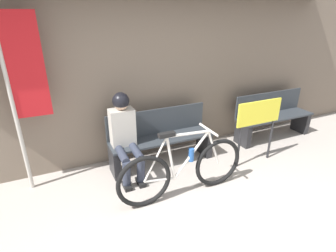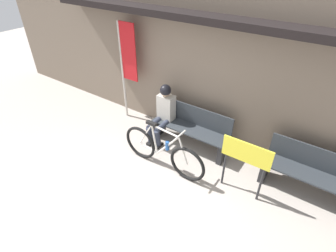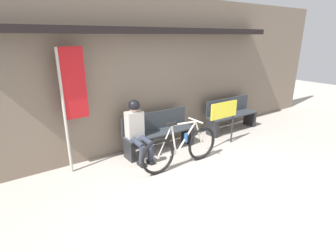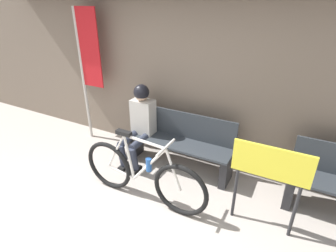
# 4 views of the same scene
# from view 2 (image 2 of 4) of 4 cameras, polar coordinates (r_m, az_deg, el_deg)

# --- Properties ---
(ground_plane) EXTENTS (24.00, 24.00, 0.00)m
(ground_plane) POSITION_cam_2_polar(r_m,az_deg,el_deg) (4.44, -10.75, -17.27)
(ground_plane) COLOR #ADA399
(storefront_wall) EXTENTS (12.00, 0.56, 3.20)m
(storefront_wall) POSITION_cam_2_polar(r_m,az_deg,el_deg) (5.09, 7.34, 13.73)
(storefront_wall) COLOR #756656
(storefront_wall) RESTS_ON ground_plane
(park_bench_near) EXTENTS (1.62, 0.42, 0.85)m
(park_bench_near) POSITION_cam_2_polar(r_m,az_deg,el_deg) (5.31, 4.99, -0.66)
(park_bench_near) COLOR #2D3338
(park_bench_near) RESTS_ON ground_plane
(bicycle) EXTENTS (1.74, 0.40, 0.93)m
(bicycle) POSITION_cam_2_polar(r_m,az_deg,el_deg) (4.77, -1.18, -5.63)
(bicycle) COLOR black
(bicycle) RESTS_ON ground_plane
(person_seated) EXTENTS (0.34, 0.64, 1.23)m
(person_seated) POSITION_cam_2_polar(r_m,az_deg,el_deg) (5.33, -1.02, 3.53)
(person_seated) COLOR #2D3342
(person_seated) RESTS_ON ground_plane
(park_bench_far) EXTENTS (1.54, 0.42, 0.85)m
(park_bench_far) POSITION_cam_2_polar(r_m,az_deg,el_deg) (4.89, 29.05, -9.49)
(park_bench_far) COLOR #2D3338
(park_bench_far) RESTS_ON ground_plane
(banner_pole) EXTENTS (0.45, 0.05, 2.23)m
(banner_pole) POSITION_cam_2_polar(r_m,az_deg,el_deg) (5.84, -9.05, 13.96)
(banner_pole) COLOR #B7B2A8
(banner_pole) RESTS_ON ground_plane
(signboard) EXTENTS (0.78, 0.04, 1.02)m
(signboard) POSITION_cam_2_polar(r_m,az_deg,el_deg) (4.25, 16.57, -6.50)
(signboard) COLOR #232326
(signboard) RESTS_ON ground_plane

